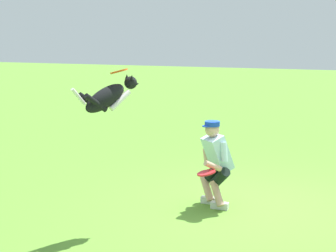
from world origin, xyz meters
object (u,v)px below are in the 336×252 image
Objects in this scene: dog at (109,97)px; frisbee_flying at (119,71)px; person at (215,161)px; frisbee_held at (206,173)px.

frisbee_flying is (-0.08, -0.16, 0.32)m from dog.
person is 1.39× the size of dog.
person is at bearing -93.55° from frisbee_held.
frisbee_flying is at bearing 1.53° from person.
person is 2.00m from dog.
frisbee_held is (-1.04, -0.94, -1.15)m from dog.
dog reaches higher than frisbee_held.
dog is at bearing 42.00° from frisbee_held.
dog is (1.06, 1.32, 1.06)m from person.
person is 0.40m from frisbee_held.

